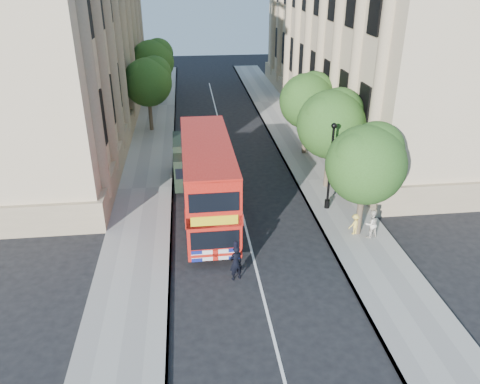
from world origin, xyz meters
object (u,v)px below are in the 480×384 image
object	(u,v)px
box_van	(189,162)
police_constable	(236,263)
lamp_post	(330,170)
woman_pedestrian	(371,224)
double_decker_bus	(208,179)

from	to	relation	value
box_van	police_constable	distance (m)	11.25
box_van	lamp_post	bearing A→B (deg)	-32.78
box_van	woman_pedestrian	xyz separation A→B (m)	(9.21, -8.40, -0.47)
box_van	double_decker_bus	bearing A→B (deg)	-80.67
box_van	police_constable	xyz separation A→B (m)	(1.87, -11.08, -0.49)
lamp_post	box_van	size ratio (longest dim) A/B	1.06
lamp_post	double_decker_bus	bearing A→B (deg)	-176.86
box_van	police_constable	bearing A→B (deg)	-81.18
lamp_post	police_constable	bearing A→B (deg)	-134.50
double_decker_bus	lamp_post	bearing A→B (deg)	2.47
double_decker_bus	box_van	bearing A→B (deg)	99.39
police_constable	woman_pedestrian	bearing A→B (deg)	179.67
lamp_post	double_decker_bus	size ratio (longest dim) A/B	0.53
double_decker_bus	woman_pedestrian	bearing A→B (deg)	-21.04
police_constable	woman_pedestrian	world-z (taller)	police_constable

